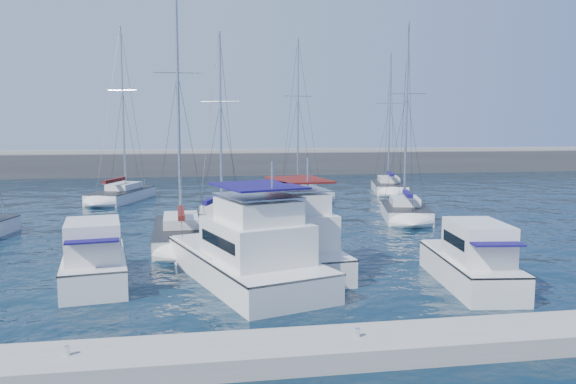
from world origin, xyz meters
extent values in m
plane|color=black|center=(0.00, 0.00, 0.00)|extent=(220.00, 220.00, 0.00)
cube|color=#424244|center=(0.00, 52.00, 1.00)|extent=(160.00, 6.00, 4.00)
cube|color=gray|center=(0.00, 52.00, 3.20)|extent=(160.00, 1.20, 0.50)
cube|color=gray|center=(0.00, -11.00, 0.30)|extent=(40.00, 2.20, 0.60)
cylinder|color=silver|center=(-8.00, -11.00, 0.72)|extent=(0.16, 0.16, 0.25)
cylinder|color=silver|center=(0.00, -11.00, 0.72)|extent=(0.16, 0.16, 0.25)
cube|color=silver|center=(-8.86, -1.65, 0.40)|extent=(3.43, 6.64, 1.60)
cube|color=#262628|center=(-8.86, -1.65, 1.15)|extent=(3.48, 6.65, 0.08)
cube|color=silver|center=(-8.75, -2.41, 2.00)|extent=(2.54, 3.22, 1.60)
cube|color=black|center=(-8.75, -2.41, 2.08)|extent=(2.49, 2.65, 0.45)
cube|color=#140D51|center=(-8.57, -3.55, 2.30)|extent=(2.26, 2.21, 0.07)
cube|color=silver|center=(-2.50, -2.22, 0.40)|extent=(6.78, 10.67, 1.60)
cube|color=#262628|center=(-2.50, -2.22, 1.15)|extent=(6.85, 10.70, 0.08)
cube|color=silver|center=(-2.12, -3.38, 2.00)|extent=(4.57, 5.41, 1.60)
cube|color=black|center=(-2.12, -3.38, 2.08)|extent=(4.35, 4.55, 0.45)
cube|color=silver|center=(-2.06, -3.57, 3.25)|extent=(3.52, 3.89, 0.90)
cube|color=#140D51|center=(-2.06, -3.57, 4.25)|extent=(3.97, 4.43, 0.08)
cube|color=silver|center=(-0.08, 0.00, 0.40)|extent=(4.14, 9.47, 1.60)
cube|color=#262628|center=(-0.08, 0.00, 1.15)|extent=(4.20, 9.47, 0.08)
cube|color=silver|center=(0.05, -1.11, 2.00)|extent=(3.10, 4.53, 1.60)
cube|color=black|center=(0.05, -1.11, 2.08)|extent=(3.05, 3.69, 0.45)
cube|color=silver|center=(0.07, -1.31, 3.25)|extent=(2.43, 3.20, 0.90)
cube|color=#4F120F|center=(0.07, -1.31, 4.25)|extent=(2.74, 3.65, 0.08)
cube|color=silver|center=(6.82, -4.52, 0.40)|extent=(3.16, 6.97, 1.60)
cube|color=#262628|center=(6.82, -4.52, 1.15)|extent=(3.20, 6.98, 0.08)
cube|color=silver|center=(6.72, -5.33, 2.00)|extent=(2.36, 3.34, 1.60)
cube|color=black|center=(6.72, -5.33, 2.08)|extent=(2.33, 2.73, 0.45)
cube|color=#140D51|center=(6.57, -6.56, 2.30)|extent=(2.12, 2.27, 0.07)
cube|color=silver|center=(-5.39, 6.00, 0.30)|extent=(3.28, 8.55, 1.30)
cube|color=#262628|center=(-5.39, 6.00, 0.93)|extent=(3.34, 8.56, 0.06)
cube|color=silver|center=(-5.40, 6.53, 1.25)|extent=(2.07, 3.76, 0.55)
cylinder|color=silver|center=(-5.41, 6.85, 8.30)|extent=(0.18, 0.18, 13.71)
cylinder|color=silver|center=(-5.34, 4.73, 1.80)|extent=(0.26, 4.23, 0.12)
cube|color=#4F120F|center=(-5.34, 4.63, 1.95)|extent=(0.48, 3.82, 0.28)
cube|color=silver|center=(-3.04, 11.01, 0.30)|extent=(5.18, 7.99, 1.30)
cube|color=#262628|center=(-3.04, 11.01, 0.93)|extent=(5.24, 8.01, 0.06)
cube|color=silver|center=(-2.89, 11.45, 1.25)|extent=(2.85, 3.70, 0.55)
cylinder|color=silver|center=(-2.80, 11.71, 7.13)|extent=(0.18, 0.18, 11.37)
cylinder|color=silver|center=(-3.41, 9.95, 1.80)|extent=(1.34, 3.56, 0.12)
cube|color=#140D51|center=(-3.44, 9.86, 1.95)|extent=(1.43, 3.28, 0.28)
cube|color=silver|center=(10.38, 12.00, 0.30)|extent=(4.59, 7.36, 1.30)
cube|color=#262628|center=(10.38, 12.00, 0.93)|extent=(4.65, 7.37, 0.06)
cube|color=silver|center=(10.49, 12.41, 1.25)|extent=(2.63, 3.38, 0.55)
cylinder|color=silver|center=(10.55, 12.66, 7.72)|extent=(0.18, 0.18, 12.54)
cylinder|color=silver|center=(10.13, 11.01, 1.80)|extent=(0.96, 3.34, 0.12)
cube|color=#140D51|center=(10.10, 10.91, 1.95)|extent=(1.10, 3.06, 0.28)
cube|color=silver|center=(-11.08, 25.70, 0.30)|extent=(5.50, 8.77, 1.30)
cube|color=#262628|center=(-11.08, 25.70, 0.93)|extent=(5.56, 8.79, 0.06)
cube|color=silver|center=(-10.91, 26.18, 1.25)|extent=(3.01, 4.04, 0.55)
cylinder|color=silver|center=(-10.81, 26.48, 8.44)|extent=(0.18, 0.18, 13.99)
cylinder|color=silver|center=(-11.48, 24.53, 1.80)|extent=(1.45, 3.94, 0.12)
cube|color=#4F120F|center=(-11.51, 24.43, 1.95)|extent=(1.53, 3.62, 0.28)
cube|color=silver|center=(5.26, 25.38, 0.30)|extent=(4.57, 8.92, 1.30)
cube|color=#262628|center=(5.26, 25.38, 0.93)|extent=(4.63, 8.93, 0.06)
cube|color=silver|center=(5.17, 25.90, 1.25)|extent=(2.65, 4.02, 0.55)
cylinder|color=silver|center=(5.11, 26.21, 8.12)|extent=(0.18, 0.18, 13.34)
cylinder|color=silver|center=(5.49, 24.12, 1.80)|extent=(0.88, 4.20, 0.12)
cube|color=#4F120F|center=(5.51, 24.02, 1.95)|extent=(1.03, 3.83, 0.28)
cube|color=silver|center=(14.90, 28.14, 0.30)|extent=(4.72, 8.24, 1.30)
cube|color=#262628|center=(14.90, 28.14, 0.93)|extent=(4.78, 8.26, 0.06)
cube|color=silver|center=(15.02, 28.61, 1.25)|extent=(2.69, 3.75, 0.55)
cylinder|color=silver|center=(15.08, 28.90, 7.71)|extent=(0.18, 0.18, 12.53)
cylinder|color=silver|center=(14.63, 27.01, 1.80)|extent=(1.02, 3.80, 0.12)
cube|color=#140D51|center=(14.61, 26.91, 1.95)|extent=(1.15, 3.48, 0.28)
camera|label=1|loc=(-4.56, -26.08, 6.66)|focal=35.00mm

